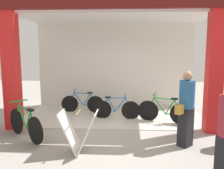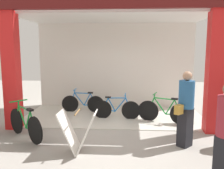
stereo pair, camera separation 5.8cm
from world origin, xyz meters
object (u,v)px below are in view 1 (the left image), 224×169
bicycle_inside_1 (83,103)px  pedestrian_2 (186,108)px  bicycle_inside_0 (116,109)px  bicycle_parked_0 (25,124)px  sandwich_board_sign (79,132)px  bicycle_inside_2 (164,111)px

bicycle_inside_1 → pedestrian_2: 4.00m
bicycle_inside_0 → pedestrian_2: bearing=-51.2°
bicycle_inside_0 → bicycle_parked_0: 2.81m
bicycle_inside_1 → bicycle_parked_0: bicycle_parked_0 is taller
bicycle_inside_0 → pedestrian_2: pedestrian_2 is taller
bicycle_parked_0 → sandwich_board_sign: bicycle_parked_0 is taller
bicycle_inside_1 → sandwich_board_sign: size_ratio=1.62×
bicycle_inside_2 → pedestrian_2: pedestrian_2 is taller
bicycle_inside_0 → bicycle_parked_0: (-2.16, -1.81, 0.04)m
bicycle_inside_0 → bicycle_inside_2: 1.47m
bicycle_inside_1 → bicycle_parked_0: bearing=-110.7°
bicycle_inside_0 → bicycle_inside_2: bicycle_inside_2 is taller
sandwich_board_sign → pedestrian_2: 2.42m
bicycle_inside_0 → bicycle_inside_1: 1.40m
bicycle_inside_0 → bicycle_inside_1: bearing=148.4°
bicycle_inside_1 → bicycle_inside_2: size_ratio=0.97×
bicycle_inside_1 → bicycle_inside_2: 2.83m
bicycle_parked_0 → pedestrian_2: bearing=-3.5°
bicycle_inside_0 → pedestrian_2: (1.64, -2.04, 0.56)m
bicycle_inside_1 → bicycle_parked_0: size_ratio=1.16×
bicycle_inside_2 → bicycle_parked_0: 3.90m
bicycle_inside_2 → sandwich_board_sign: size_ratio=1.67×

